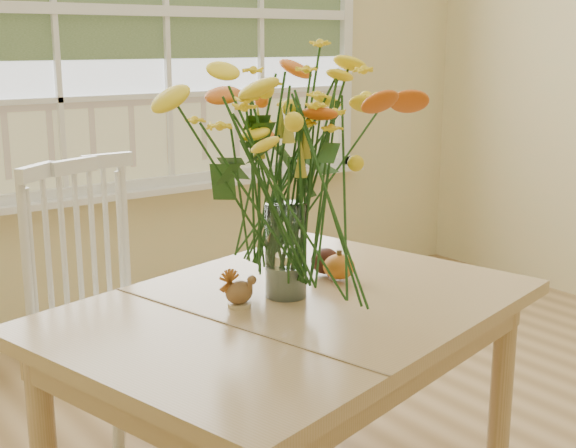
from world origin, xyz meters
TOP-DOWN VIEW (x-y plane):
  - wall_back at (0.00, 2.25)m, footprint 4.00×0.02m
  - window at (0.00, 2.21)m, footprint 2.42×0.12m
  - dining_table at (-0.58, 0.40)m, footprint 1.50×1.23m
  - windsor_chair at (-0.84, 1.13)m, footprint 0.59×0.57m
  - flower_vase at (-0.56, 0.46)m, footprint 0.55×0.55m
  - pumpkin at (-0.35, 0.48)m, footprint 0.10×0.10m
  - turkey_figurine at (-0.72, 0.46)m, footprint 0.08×0.06m
  - dark_gourd at (-0.35, 0.55)m, footprint 0.13×0.09m

SIDE VIEW (x-z plane):
  - windsor_chair at x=-0.84m, z-range 0.06..1.06m
  - dining_table at x=-0.58m, z-range 0.26..0.96m
  - pumpkin at x=-0.35m, z-range 0.70..0.78m
  - turkey_figurine at x=-0.72m, z-range 0.69..0.79m
  - dark_gourd at x=-0.35m, z-range 0.70..0.78m
  - flower_vase at x=-0.56m, z-range 0.77..1.43m
  - wall_back at x=0.00m, z-range 0.00..2.70m
  - window at x=0.00m, z-range 0.66..2.40m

